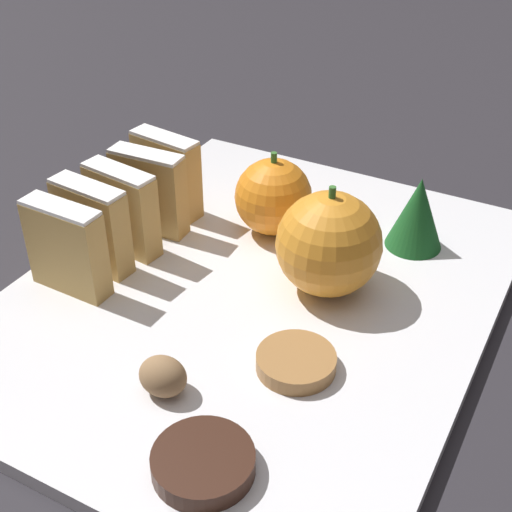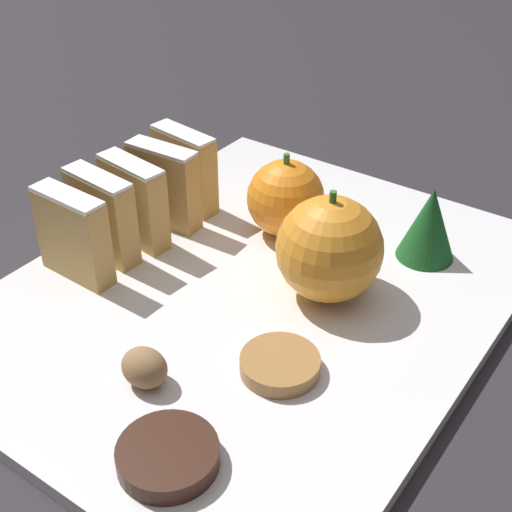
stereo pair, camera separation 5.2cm
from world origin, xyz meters
The scene contains 13 objects.
ground_plane centered at (0.00, 0.00, 0.00)m, with size 6.00×6.00×0.00m, color #28262B.
serving_platter centered at (0.00, 0.00, 0.01)m, with size 0.33×0.42×0.01m.
stollen_slice_front centered at (-0.12, -0.06, 0.05)m, with size 0.06×0.02×0.07m.
stollen_slice_second centered at (-0.12, -0.03, 0.05)m, with size 0.06×0.03×0.07m.
stollen_slice_third centered at (-0.12, 0.00, 0.05)m, with size 0.06×0.03×0.07m.
stollen_slice_fourth centered at (-0.12, 0.03, 0.05)m, with size 0.06×0.02×0.07m.
stollen_slice_fifth centered at (-0.12, 0.07, 0.05)m, with size 0.06×0.03×0.07m.
orange_near centered at (-0.03, 0.08, 0.04)m, with size 0.06×0.06×0.07m.
orange_far centered at (0.05, 0.03, 0.05)m, with size 0.08×0.08×0.09m.
walnut centered at (0.00, -0.12, 0.02)m, with size 0.03×0.03×0.03m.
chocolate_cookie centered at (0.05, -0.16, 0.02)m, with size 0.06×0.06×0.01m.
gingerbread_cookie centered at (0.06, -0.06, 0.02)m, with size 0.05×0.05×0.01m.
evergreen_sprig centered at (0.08, 0.11, 0.04)m, with size 0.05×0.05×0.06m.
Camera 2 is at (0.25, -0.35, 0.33)m, focal length 50.00 mm.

